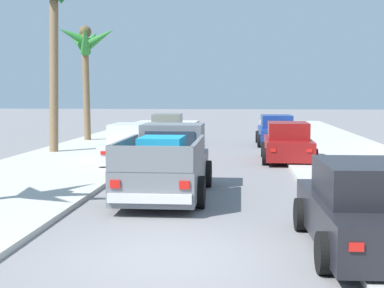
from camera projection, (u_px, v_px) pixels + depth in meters
name	position (u px, v px, depth m)	size (l,w,h in m)	color
ground_plane	(174.00, 258.00, 9.03)	(160.00, 160.00, 0.00)	slate
sidewalk_left	(72.00, 161.00, 21.40)	(5.35, 60.00, 0.12)	#B2AFA8
sidewalk_right	(359.00, 164.00, 20.44)	(5.35, 60.00, 0.12)	#B2AFA8
curb_left	(104.00, 161.00, 21.29)	(0.16, 60.00, 0.10)	silver
curb_right	(324.00, 164.00, 20.56)	(0.16, 60.00, 0.10)	silver
pickup_truck	(167.00, 165.00, 14.50)	(2.22, 5.21, 1.80)	slate
car_left_near	(365.00, 210.00, 9.39)	(2.12, 4.30, 1.54)	black
car_right_near	(133.00, 145.00, 20.79)	(2.04, 4.27, 1.54)	silver
car_left_mid	(288.00, 143.00, 21.66)	(2.09, 4.29, 1.54)	maroon
car_right_mid	(168.00, 129.00, 30.27)	(2.14, 4.31, 1.54)	slate
car_left_far	(276.00, 131.00, 28.33)	(2.05, 4.27, 1.54)	navy
palm_tree_left_mid	(85.00, 48.00, 29.54)	(3.34, 3.37, 6.29)	brown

